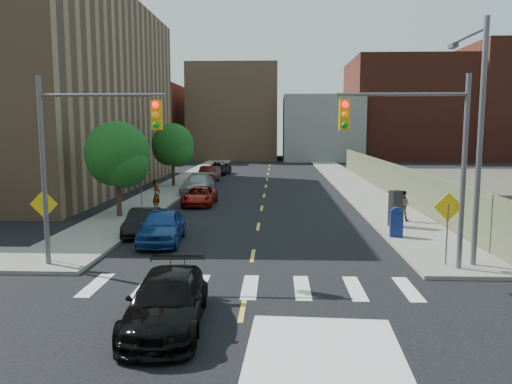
# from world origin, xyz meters

# --- Properties ---
(ground) EXTENTS (160.00, 160.00, 0.00)m
(ground) POSITION_xyz_m (0.00, 0.00, 0.00)
(ground) COLOR black
(ground) RESTS_ON ground
(sidewalk_nw) EXTENTS (3.50, 73.00, 0.15)m
(sidewalk_nw) POSITION_xyz_m (-7.75, 41.50, 0.07)
(sidewalk_nw) COLOR gray
(sidewalk_nw) RESTS_ON ground
(sidewalk_ne) EXTENTS (3.50, 73.00, 0.15)m
(sidewalk_ne) POSITION_xyz_m (7.75, 41.50, 0.07)
(sidewalk_ne) COLOR gray
(sidewalk_ne) RESTS_ON ground
(fence_north) EXTENTS (0.12, 44.00, 2.50)m
(fence_north) POSITION_xyz_m (9.60, 28.00, 1.25)
(fence_north) COLOR #5F6043
(fence_north) RESTS_ON ground
(building_nw) EXTENTS (22.00, 30.00, 16.00)m
(building_nw) POSITION_xyz_m (-22.00, 30.00, 8.00)
(building_nw) COLOR #8C6B4C
(building_nw) RESTS_ON ground
(bg_bldg_west) EXTENTS (14.00, 18.00, 12.00)m
(bg_bldg_west) POSITION_xyz_m (-22.00, 70.00, 6.00)
(bg_bldg_west) COLOR #592319
(bg_bldg_west) RESTS_ON ground
(bg_bldg_midwest) EXTENTS (14.00, 16.00, 15.00)m
(bg_bldg_midwest) POSITION_xyz_m (-6.00, 72.00, 7.50)
(bg_bldg_midwest) COLOR #8C6B4C
(bg_bldg_midwest) RESTS_ON ground
(bg_bldg_center) EXTENTS (12.00, 16.00, 10.00)m
(bg_bldg_center) POSITION_xyz_m (8.00, 70.00, 5.00)
(bg_bldg_center) COLOR gray
(bg_bldg_center) RESTS_ON ground
(bg_bldg_east) EXTENTS (18.00, 18.00, 16.00)m
(bg_bldg_east) POSITION_xyz_m (22.00, 72.00, 8.00)
(bg_bldg_east) COLOR #592319
(bg_bldg_east) RESTS_ON ground
(bg_bldg_fareast) EXTENTS (14.00, 16.00, 18.00)m
(bg_bldg_fareast) POSITION_xyz_m (38.00, 70.00, 9.00)
(bg_bldg_fareast) COLOR #592319
(bg_bldg_fareast) RESTS_ON ground
(signal_nw) EXTENTS (4.59, 0.30, 7.00)m
(signal_nw) POSITION_xyz_m (-5.98, 6.00, 4.53)
(signal_nw) COLOR #59595E
(signal_nw) RESTS_ON ground
(signal_ne) EXTENTS (4.59, 0.30, 7.00)m
(signal_ne) POSITION_xyz_m (5.98, 6.00, 4.53)
(signal_ne) COLOR #59595E
(signal_ne) RESTS_ON ground
(streetlight_ne) EXTENTS (0.25, 3.70, 9.00)m
(streetlight_ne) POSITION_xyz_m (8.20, 6.90, 5.22)
(streetlight_ne) COLOR #59595E
(streetlight_ne) RESTS_ON ground
(warn_sign_nw) EXTENTS (1.06, 0.06, 2.83)m
(warn_sign_nw) POSITION_xyz_m (-7.80, 6.50, 1.99)
(warn_sign_nw) COLOR #59595E
(warn_sign_nw) RESTS_ON ground
(warn_sign_ne) EXTENTS (1.06, 0.06, 2.83)m
(warn_sign_ne) POSITION_xyz_m (7.20, 6.50, 1.99)
(warn_sign_ne) COLOR #59595E
(warn_sign_ne) RESTS_ON ground
(warn_sign_midwest) EXTENTS (1.06, 0.06, 2.83)m
(warn_sign_midwest) POSITION_xyz_m (-7.80, 20.00, 1.99)
(warn_sign_midwest) COLOR #59595E
(warn_sign_midwest) RESTS_ON ground
(tree_west_near) EXTENTS (3.66, 3.64, 5.52)m
(tree_west_near) POSITION_xyz_m (-8.00, 16.05, 3.48)
(tree_west_near) COLOR #332114
(tree_west_near) RESTS_ON ground
(tree_west_far) EXTENTS (3.66, 3.64, 5.52)m
(tree_west_far) POSITION_xyz_m (-8.00, 31.05, 3.48)
(tree_west_far) COLOR #332114
(tree_west_far) RESTS_ON ground
(parked_car_blue) EXTENTS (2.07, 4.58, 1.53)m
(parked_car_blue) POSITION_xyz_m (-4.20, 10.20, 0.76)
(parked_car_blue) COLOR navy
(parked_car_blue) RESTS_ON ground
(parked_car_black) EXTENTS (1.46, 3.80, 1.24)m
(parked_car_black) POSITION_xyz_m (-5.50, 11.83, 0.62)
(parked_car_black) COLOR black
(parked_car_black) RESTS_ON ground
(parked_car_red) EXTENTS (2.04, 4.41, 1.22)m
(parked_car_red) POSITION_xyz_m (-4.20, 21.19, 0.61)
(parked_car_red) COLOR maroon
(parked_car_red) RESTS_ON ground
(parked_car_silver) EXTENTS (2.29, 5.33, 1.53)m
(parked_car_silver) POSITION_xyz_m (-5.14, 26.50, 0.77)
(parked_car_silver) COLOR #979A9E
(parked_car_silver) RESTS_ON ground
(parked_car_white) EXTENTS (2.04, 4.54, 1.51)m
(parked_car_white) POSITION_xyz_m (-5.50, 28.31, 0.76)
(parked_car_white) COLOR silver
(parked_car_white) RESTS_ON ground
(parked_car_maroon) EXTENTS (1.83, 4.63, 1.50)m
(parked_car_maroon) POSITION_xyz_m (-5.50, 35.30, 0.75)
(parked_car_maroon) COLOR #3F0F0C
(parked_car_maroon) RESTS_ON ground
(parked_car_grey) EXTENTS (2.71, 5.16, 1.38)m
(parked_car_grey) POSITION_xyz_m (-5.50, 42.73, 0.69)
(parked_car_grey) COLOR black
(parked_car_grey) RESTS_ON ground
(black_sedan) EXTENTS (2.19, 4.80, 1.36)m
(black_sedan) POSITION_xyz_m (-1.88, 0.69, 0.68)
(black_sedan) COLOR black
(black_sedan) RESTS_ON ground
(mailbox) EXTENTS (0.61, 0.49, 1.38)m
(mailbox) POSITION_xyz_m (6.49, 11.19, 0.82)
(mailbox) COLOR navy
(mailbox) RESTS_ON sidewalk_ne
(payphone) EXTENTS (0.67, 0.61, 1.85)m
(payphone) POSITION_xyz_m (6.99, 13.65, 1.07)
(payphone) COLOR black
(payphone) RESTS_ON sidewalk_ne
(pedestrian_west) EXTENTS (0.54, 0.75, 1.89)m
(pedestrian_west) POSITION_xyz_m (-6.30, 17.92, 1.10)
(pedestrian_west) COLOR gray
(pedestrian_west) RESTS_ON sidewalk_nw
(pedestrian_east) EXTENTS (0.99, 0.89, 1.65)m
(pedestrian_east) POSITION_xyz_m (7.74, 15.23, 0.97)
(pedestrian_east) COLOR gray
(pedestrian_east) RESTS_ON sidewalk_ne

